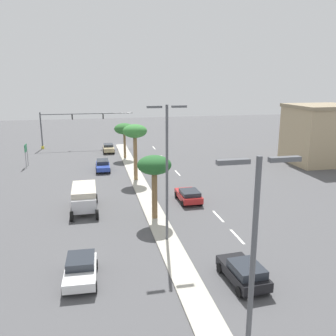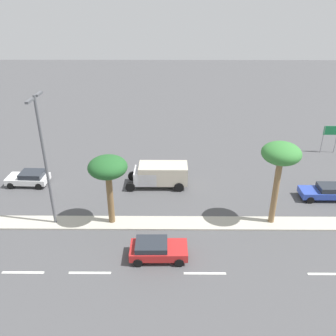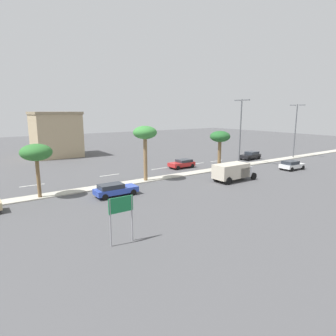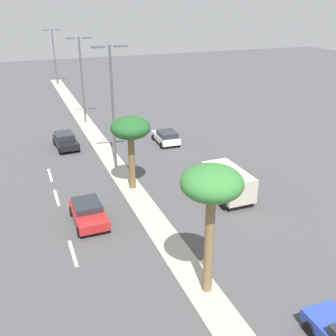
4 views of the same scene
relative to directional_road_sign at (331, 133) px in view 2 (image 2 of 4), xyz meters
name	(u,v)px [view 2 (image 2 of 4)]	position (x,y,z in m)	size (l,w,h in m)	color
ground_plane	(161,224)	(-14.46, 19.03, -2.38)	(160.00, 160.00, 0.00)	#4C4C4F
median_curb	(44,223)	(-14.46, 28.52, -2.32)	(1.80, 85.44, 0.12)	#B7B2A3
lane_stripe_leading	(329,274)	(-20.08, 7.83, -2.37)	(0.20, 2.80, 0.01)	silver
lane_stripe_far	(205,273)	(-20.08, 16.02, -2.37)	(0.20, 2.80, 0.01)	silver
lane_stripe_inboard	(90,273)	(-20.08, 23.64, -2.37)	(0.20, 2.80, 0.01)	silver
lane_stripe_near	(23,272)	(-20.08, 28.09, -2.37)	(0.20, 2.80, 0.01)	silver
directional_road_sign	(331,133)	(0.00, 0.00, 0.00)	(0.10, 1.73, 3.24)	gray
palm_tree_outboard	(281,156)	(-14.23, 10.19, 3.48)	(2.93, 2.93, 6.81)	olive
palm_tree_near	(108,169)	(-14.31, 23.02, 2.43)	(2.98, 2.98, 5.69)	brown
street_lamp_trailing	(44,154)	(-14.46, 27.57, 3.77)	(2.90, 0.24, 10.35)	#515459
sedan_red_front	(157,249)	(-18.49, 19.24, -1.66)	(2.11, 4.00, 1.31)	red
sedan_white_mid	(29,178)	(-8.02, 31.94, -1.64)	(2.15, 3.94, 1.37)	silver
sedan_blue_inboard	(327,191)	(-10.44, 4.25, -1.65)	(1.93, 4.49, 1.35)	#2D47AD
box_truck	(159,174)	(-8.15, 19.43, -1.14)	(2.48, 5.80, 2.21)	silver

